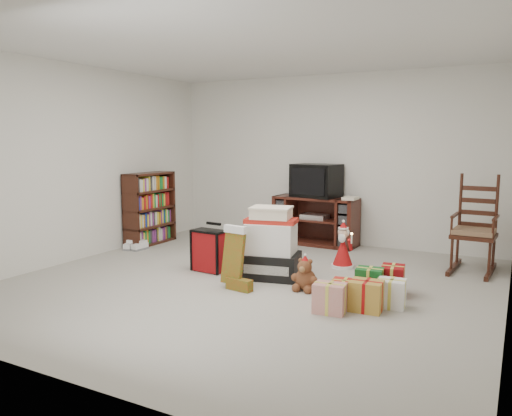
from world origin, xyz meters
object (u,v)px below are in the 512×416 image
(gift_pile, at_px, (271,248))
(gift_cluster, at_px, (366,291))
(mrs_claus_figurine, at_px, (259,250))
(bookshelf, at_px, (150,210))
(tv_stand, at_px, (315,221))
(teddy_bear, at_px, (305,276))
(red_suitcase, at_px, (209,251))
(santa_figurine, at_px, (343,250))
(sneaker_pair, at_px, (135,246))
(crt_television, at_px, (316,181))
(rocking_chair, at_px, (474,237))

(gift_pile, xyz_separation_m, gift_cluster, (1.20, -0.40, -0.22))
(mrs_claus_figurine, bearing_deg, bookshelf, 164.61)
(tv_stand, distance_m, teddy_bear, 2.33)
(red_suitcase, xyz_separation_m, mrs_claus_figurine, (0.48, 0.34, -0.01))
(gift_pile, bearing_deg, santa_figurine, 41.98)
(gift_pile, relative_size, sneaker_pair, 2.42)
(red_suitcase, height_order, crt_television, crt_television)
(rocking_chair, relative_size, gift_pile, 1.51)
(gift_pile, bearing_deg, sneaker_pair, 158.24)
(teddy_bear, bearing_deg, crt_television, 108.85)
(red_suitcase, relative_size, sneaker_pair, 1.79)
(santa_figurine, bearing_deg, red_suitcase, -145.51)
(tv_stand, height_order, bookshelf, bookshelf)
(bookshelf, distance_m, red_suitcase, 1.93)
(rocking_chair, distance_m, sneaker_pair, 4.47)
(crt_television, bearing_deg, rocking_chair, -3.49)
(bookshelf, relative_size, santa_figurine, 1.86)
(rocking_chair, xyz_separation_m, gift_pile, (-1.99, -1.40, -0.06))
(teddy_bear, height_order, gift_cluster, teddy_bear)
(santa_figurine, distance_m, gift_cluster, 1.36)
(gift_pile, distance_m, santa_figurine, 1.00)
(bookshelf, relative_size, teddy_bear, 3.21)
(gift_pile, distance_m, gift_cluster, 1.29)
(sneaker_pair, xyz_separation_m, gift_cluster, (3.55, -0.78, 0.08))
(red_suitcase, bearing_deg, gift_cluster, -3.59)
(teddy_bear, distance_m, crt_television, 2.47)
(gift_pile, relative_size, red_suitcase, 1.36)
(tv_stand, distance_m, rocking_chair, 2.27)
(red_suitcase, bearing_deg, santa_figurine, 39.24)
(tv_stand, bearing_deg, gift_cluster, -56.28)
(mrs_claus_figurine, distance_m, sneaker_pair, 2.09)
(bookshelf, height_order, sneaker_pair, bookshelf)
(santa_figurine, relative_size, mrs_claus_figurine, 0.90)
(gift_pile, height_order, red_suitcase, gift_pile)
(bookshelf, distance_m, crt_television, 2.51)
(teddy_bear, height_order, santa_figurine, santa_figurine)
(bookshelf, distance_m, sneaker_pair, 0.65)
(crt_television, bearing_deg, teddy_bear, -61.01)
(tv_stand, relative_size, santa_figurine, 2.19)
(tv_stand, distance_m, bookshelf, 2.47)
(bookshelf, xyz_separation_m, santa_figurine, (3.00, -0.01, -0.29))
(bookshelf, height_order, santa_figurine, bookshelf)
(rocking_chair, height_order, mrs_claus_figurine, rocking_chair)
(rocking_chair, bearing_deg, mrs_claus_figurine, -148.97)
(rocking_chair, height_order, gift_cluster, rocking_chair)
(sneaker_pair, bearing_deg, red_suitcase, -28.07)
(tv_stand, height_order, gift_pile, gift_pile)
(mrs_claus_figurine, bearing_deg, rocking_chair, 27.41)
(gift_pile, distance_m, sneaker_pair, 2.40)
(gift_pile, bearing_deg, crt_television, 84.07)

